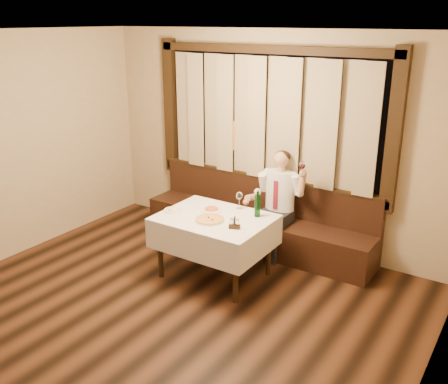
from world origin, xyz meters
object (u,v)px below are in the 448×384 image
Objects in this scene: seated_man at (278,196)px; pasta_red at (211,208)px; pizza at (210,219)px; dining_table at (215,225)px; pasta_cream at (173,208)px; banquette at (258,224)px; green_bottle at (257,205)px; cruet_caddy at (234,224)px.

pasta_red is at bearing -120.81° from seated_man.
pasta_red reaches higher than pizza.
dining_table is 5.51× the size of pasta_cream.
banquette is 2.35× the size of seated_man.
pizza is at bearing -80.57° from dining_table.
green_bottle is 0.23× the size of seated_man.
pasta_red reaches higher than dining_table.
seated_man is (0.85, 1.04, 0.01)m from pasta_cream.
cruet_caddy is (0.51, -0.30, 0.01)m from pasta_red.
seated_man reaches higher than green_bottle.
cruet_caddy is (0.88, -0.05, 0.01)m from pasta_cream.
banquette is 1.08m from dining_table.
cruet_caddy reaches higher than pasta_red.
pizza is 0.54m from pasta_cream.
seated_man reaches higher than cruet_caddy.
pizza is 2.54× the size of cruet_caddy.
pizza is at bearing -59.15° from pasta_red.
green_bottle reaches higher than banquette.
pasta_red is at bearing 120.85° from pizza.
pizza is 0.25× the size of seated_man.
seated_man is at bearing 73.68° from pizza.
pasta_cream is at bearing -168.40° from dining_table.
dining_table is 9.40× the size of cruet_caddy.
dining_table is at bearing -45.72° from pasta_red.
dining_table is 0.55m from green_bottle.
pasta_cream is (-0.52, -1.13, 0.48)m from banquette.
pasta_red is at bearing -165.83° from green_bottle.
pizza is 1.31× the size of pasta_red.
banquette reaches higher than dining_table.
pasta_cream is at bearing 177.84° from pizza.
pasta_cream is at bearing -129.13° from seated_man.
green_bottle is at bearing 62.83° from cruet_caddy.
pasta_cream is at bearing -157.16° from green_bottle.
cruet_caddy reaches higher than dining_table.
dining_table is at bearing -90.00° from banquette.
seated_man is at bearing 69.40° from cruet_caddy.
pasta_cream is at bearing 154.29° from cruet_caddy.
pasta_cream reaches higher than dining_table.
pasta_red is (-0.14, -0.88, 0.48)m from banquette.
cruet_caddy is at bearing -94.67° from green_bottle.
pizza is at bearing -2.16° from pasta_cream.
green_bottle reaches higher than cruet_caddy.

